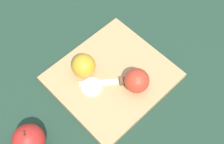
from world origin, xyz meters
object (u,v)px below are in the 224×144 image
apple_half_left (137,81)px  knife (126,81)px  apple_half_right (83,66)px  apple_whole (29,140)px

apple_half_left → knife: size_ratio=0.41×
apple_half_left → knife: (0.02, -0.03, -0.03)m
apple_half_left → apple_half_right: (0.09, -0.12, -0.00)m
knife → apple_whole: size_ratio=1.75×
apple_half_left → apple_whole: (0.31, -0.01, -0.01)m
knife → apple_whole: apple_whole is taller
apple_half_right → apple_whole: bearing=89.6°
apple_half_right → knife: 0.12m
apple_half_left → apple_whole: 0.31m
apple_half_left → knife: apple_half_left is taller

